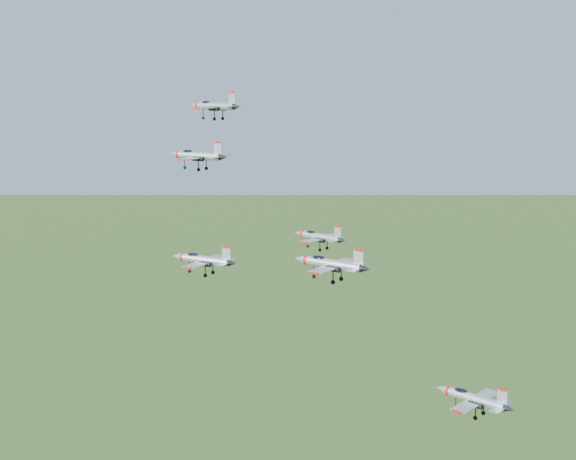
% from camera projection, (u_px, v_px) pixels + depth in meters
% --- Properties ---
extents(jet_lead, '(12.31, 10.42, 3.33)m').
position_uv_depth(jet_lead, '(214.00, 106.00, 146.62)').
color(jet_lead, '#ACB0B9').
extents(jet_left_high, '(11.47, 9.56, 3.07)m').
position_uv_depth(jet_left_high, '(197.00, 155.00, 128.04)').
color(jet_left_high, '#ACB0B9').
extents(jet_right_high, '(10.42, 8.63, 2.78)m').
position_uv_depth(jet_right_high, '(203.00, 259.00, 108.94)').
color(jet_right_high, '#ACB0B9').
extents(jet_left_low, '(10.81, 9.21, 2.95)m').
position_uv_depth(jet_left_low, '(319.00, 236.00, 135.49)').
color(jet_left_low, '#ACB0B9').
extents(jet_right_low, '(12.95, 10.88, 3.48)m').
position_uv_depth(jet_right_low, '(330.00, 263.00, 117.31)').
color(jet_right_low, '#ACB0B9').
extents(jet_trail, '(12.40, 10.62, 3.41)m').
position_uv_depth(jet_trail, '(473.00, 398.00, 116.09)').
color(jet_trail, '#ACB0B9').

